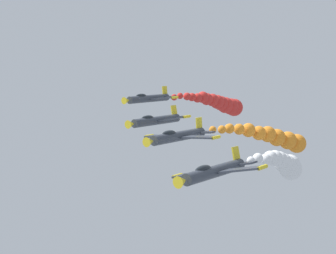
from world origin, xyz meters
TOP-DOWN VIEW (x-y plane):
  - airplane_lead at (-14.02, 11.71)m, footprint 9.43×10.35m
  - smoke_trail_lead at (-12.13, -7.28)m, footprint 4.70×17.64m
  - airplane_left_inner at (-4.56, 4.21)m, footprint 9.56×10.35m
  - smoke_trail_left_inner at (-6.88, -15.44)m, footprint 5.33×18.68m
  - airplane_right_inner at (4.18, -2.88)m, footprint 9.46×10.35m
  - airplane_left_outer at (12.59, -11.66)m, footprint 9.55×10.35m
  - smoke_trail_left_outer at (12.81, -33.43)m, footprint 3.35×21.88m

SIDE VIEW (x-z plane):
  - smoke_trail_lead at x=-12.13m, z-range 72.28..77.90m
  - smoke_trail_left_inner at x=-6.88m, z-range 74.40..79.60m
  - airplane_lead at x=-14.02m, z-range 76.03..79.04m
  - airplane_left_inner at x=-4.56m, z-range 77.97..80.33m
  - smoke_trail_left_outer at x=12.81m, z-range 77.00..82.30m
  - airplane_right_inner at x=4.18m, z-range 78.26..81.19m
  - airplane_left_outer at x=12.59m, z-range 80.55..83.05m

